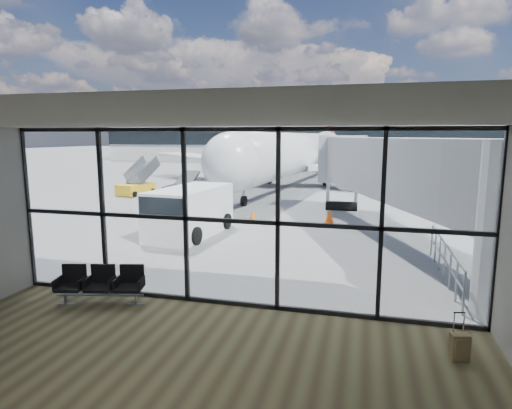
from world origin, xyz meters
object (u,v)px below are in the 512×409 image
at_px(belt_loader, 181,191).
at_px(mobile_stairs, 137,187).
at_px(airliner, 299,153).
at_px(service_van, 189,211).
at_px(seating_row, 101,282).
at_px(suitcase, 460,347).

bearing_deg(belt_loader, mobile_stairs, 153.95).
relative_size(airliner, service_van, 7.10).
distance_m(seating_row, mobile_stairs, 21.10).
bearing_deg(seating_row, service_van, 82.75).
relative_size(seating_row, airliner, 0.06).
bearing_deg(belt_loader, service_van, -68.06).
height_order(service_van, mobile_stairs, mobile_stairs).
relative_size(suitcase, mobile_stairs, 0.28).
xyz_separation_m(airliner, belt_loader, (-6.07, -12.06, -2.12)).
xyz_separation_m(seating_row, service_van, (-0.86, 7.67, 0.52)).
height_order(seating_row, mobile_stairs, mobile_stairs).
xyz_separation_m(seating_row, airliner, (0.64, 29.02, 2.19)).
height_order(seating_row, service_van, service_van).
relative_size(suitcase, airliner, 0.03).
distance_m(seating_row, service_van, 7.74).
xyz_separation_m(service_van, belt_loader, (-4.56, 9.29, -0.45)).
height_order(belt_loader, mobile_stairs, mobile_stairs).
distance_m(airliner, mobile_stairs, 14.82).
bearing_deg(airliner, belt_loader, -110.93).
bearing_deg(suitcase, belt_loader, 112.75).
relative_size(airliner, mobile_stairs, 10.25).
relative_size(service_van, mobile_stairs, 1.44).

